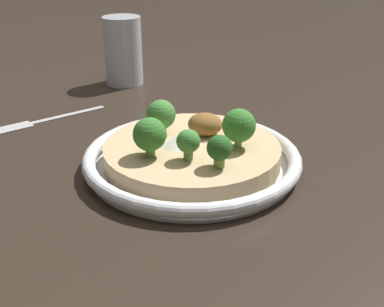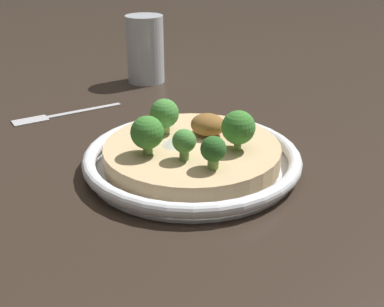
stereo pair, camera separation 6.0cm
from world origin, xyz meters
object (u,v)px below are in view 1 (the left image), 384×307
risotto_bowl (192,157)px  broccoli_right (239,126)px  fork_utensil (41,121)px  broccoli_front_left (150,135)px  broccoli_front (188,142)px  drinking_glass (123,51)px  broccoli_left (161,115)px  broccoli_front_right (220,149)px

risotto_bowl → broccoli_right: 0.07m
fork_utensil → broccoli_front_left: bearing=97.2°
broccoli_front → drinking_glass: 0.43m
broccoli_left → broccoli_front_right: (0.09, -0.07, -0.00)m
risotto_bowl → broccoli_right: bearing=7.5°
broccoli_front_left → broccoli_left: 0.07m
broccoli_right → broccoli_front_right: broccoli_right is taller
risotto_bowl → broccoli_left: bearing=154.8°
broccoli_left → drinking_glass: 0.34m
broccoli_front_right → broccoli_front_left: bearing=175.8°
risotto_bowl → fork_utensil: (-0.27, 0.09, -0.01)m
broccoli_front → broccoli_front_left: 0.05m
broccoli_front_left → risotto_bowl: bearing=49.4°
broccoli_right → broccoli_left: broccoli_right is taller
broccoli_front → risotto_bowl: bearing=100.0°
broccoli_front_left → drinking_glass: drinking_glass is taller
risotto_bowl → broccoli_front_right: size_ratio=7.13×
fork_utensil → broccoli_front_right: bearing=103.2°
broccoli_left → drinking_glass: (-0.18, 0.29, 0.01)m
broccoli_front_left → drinking_glass: size_ratio=0.37×
broccoli_front → broccoli_right: bearing=45.6°
broccoli_front → fork_utensil: bearing=155.0°
broccoli_right → drinking_glass: 0.42m
broccoli_front_left → drinking_glass: bearing=117.3°
broccoli_front_left → broccoli_front_right: broccoli_front_left is taller
drinking_glass → broccoli_front_left: bearing=-62.7°
broccoli_front_left → fork_utensil: broccoli_front_left is taller
broccoli_front_right → drinking_glass: 0.46m
broccoli_front → broccoli_front_left: (-0.05, -0.00, 0.00)m
broccoli_front → broccoli_front_right: same height
broccoli_front → broccoli_front_left: broccoli_front_left is taller
broccoli_front_left → fork_utensil: 0.27m
fork_utensil → broccoli_right: bearing=113.1°
broccoli_front → broccoli_left: size_ratio=0.82×
broccoli_front_right → fork_utensil: 0.35m
broccoli_left → broccoli_front_left: bearing=-82.1°
broccoli_right → risotto_bowl: bearing=-172.5°
broccoli_right → drinking_glass: size_ratio=0.39×
broccoli_front → fork_utensil: 0.31m
risotto_bowl → drinking_glass: (-0.22, 0.32, 0.05)m
broccoli_front_right → broccoli_left: bearing=141.9°
broccoli_front → broccoli_front_right: 0.04m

